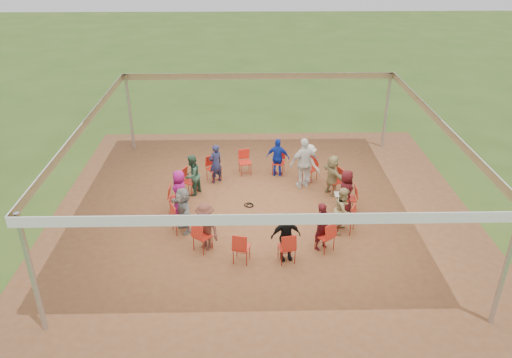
{
  "coord_description": "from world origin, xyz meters",
  "views": [
    {
      "loc": [
        -0.49,
        -13.45,
        8.03
      ],
      "look_at": [
        -0.2,
        0.3,
        0.98
      ],
      "focal_mm": 35.0,
      "sensor_mm": 36.0,
      "label": 1
    }
  ],
  "objects_px": {
    "standing_person": "(304,163)",
    "person_seated_10": "(322,226)",
    "person_seated_3": "(278,158)",
    "chair_13": "(347,218)",
    "chair_8": "(180,218)",
    "person_seated_5": "(192,175)",
    "chair_1": "(335,181)",
    "person_seated_7": "(183,210)",
    "chair_12": "(325,236)",
    "person_seated_4": "(216,164)",
    "person_seated_2": "(308,163)",
    "chair_10": "(241,247)",
    "person_seated_6": "(180,191)",
    "person_seated_1": "(333,175)",
    "chair_9": "(203,236)",
    "chair_7": "(176,199)",
    "person_seated_9": "(286,237)",
    "person_seated_8": "(205,227)",
    "chair_0": "(349,198)",
    "cable_coil": "(249,205)",
    "chair_4": "(245,163)",
    "person_seated_0": "(346,191)",
    "chair_6": "(189,181)",
    "chair_11": "(287,247)",
    "chair_2": "(310,169)",
    "laptop": "(341,192)",
    "chair_3": "(278,163)",
    "chair_5": "(214,169)",
    "person_seated_11": "(343,210)"
  },
  "relations": [
    {
      "from": "chair_0",
      "to": "chair_1",
      "type": "height_order",
      "value": "same"
    },
    {
      "from": "chair_0",
      "to": "chair_3",
      "type": "distance_m",
      "value": 3.34
    },
    {
      "from": "chair_12",
      "to": "chair_1",
      "type": "bearing_deg",
      "value": 38.57
    },
    {
      "from": "chair_1",
      "to": "person_seated_7",
      "type": "relative_size",
      "value": 0.65
    },
    {
      "from": "laptop",
      "to": "person_seated_5",
      "type": "bearing_deg",
      "value": 76.73
    },
    {
      "from": "person_seated_7",
      "to": "chair_1",
      "type": "bearing_deg",
      "value": 90.0
    },
    {
      "from": "chair_4",
      "to": "chair_8",
      "type": "height_order",
      "value": "same"
    },
    {
      "from": "chair_2",
      "to": "chair_8",
      "type": "xyz_separation_m",
      "value": [
        -4.14,
        -3.17,
        0.0
      ]
    },
    {
      "from": "chair_4",
      "to": "chair_7",
      "type": "xyz_separation_m",
      "value": [
        -2.13,
        -2.57,
        0.0
      ]
    },
    {
      "from": "person_seated_0",
      "to": "person_seated_9",
      "type": "height_order",
      "value": "same"
    },
    {
      "from": "person_seated_6",
      "to": "person_seated_4",
      "type": "bearing_deg",
      "value": 154.29
    },
    {
      "from": "chair_8",
      "to": "chair_0",
      "type": "bearing_deg",
      "value": 77.14
    },
    {
      "from": "person_seated_5",
      "to": "standing_person",
      "type": "relative_size",
      "value": 0.79
    },
    {
      "from": "chair_7",
      "to": "person_seated_8",
      "type": "distance_m",
      "value": 2.29
    },
    {
      "from": "person_seated_3",
      "to": "chair_10",
      "type": "bearing_deg",
      "value": 90.0
    },
    {
      "from": "person_seated_8",
      "to": "cable_coil",
      "type": "bearing_deg",
      "value": 101.91
    },
    {
      "from": "person_seated_3",
      "to": "person_seated_11",
      "type": "distance_m",
      "value": 4.0
    },
    {
      "from": "chair_1",
      "to": "person_seated_9",
      "type": "distance_m",
      "value": 4.1
    },
    {
      "from": "person_seated_3",
      "to": "chair_13",
      "type": "bearing_deg",
      "value": 129.62
    },
    {
      "from": "chair_10",
      "to": "person_seated_1",
      "type": "distance_m",
      "value": 4.72
    },
    {
      "from": "chair_8",
      "to": "person_seated_5",
      "type": "distance_m",
      "value": 2.29
    },
    {
      "from": "chair_4",
      "to": "person_seated_9",
      "type": "bearing_deg",
      "value": 90.0
    },
    {
      "from": "chair_0",
      "to": "person_seated_3",
      "type": "relative_size",
      "value": 0.65
    },
    {
      "from": "chair_3",
      "to": "person_seated_2",
      "type": "distance_m",
      "value": 1.2
    },
    {
      "from": "chair_8",
      "to": "laptop",
      "type": "distance_m",
      "value": 4.95
    },
    {
      "from": "chair_13",
      "to": "person_seated_9",
      "type": "distance_m",
      "value": 2.29
    },
    {
      "from": "chair_11",
      "to": "person_seated_1",
      "type": "xyz_separation_m",
      "value": [
        1.78,
        3.68,
        0.25
      ]
    },
    {
      "from": "chair_5",
      "to": "chair_8",
      "type": "xyz_separation_m",
      "value": [
        -0.8,
        -3.24,
        0.0
      ]
    },
    {
      "from": "chair_7",
      "to": "person_seated_9",
      "type": "xyz_separation_m",
      "value": [
        3.2,
        -2.55,
        0.25
      ]
    },
    {
      "from": "person_seated_9",
      "to": "person_seated_5",
      "type": "bearing_deg",
      "value": 115.71
    },
    {
      "from": "chair_6",
      "to": "person_seated_9",
      "type": "xyz_separation_m",
      "value": [
        2.91,
        -3.71,
        0.25
      ]
    },
    {
      "from": "person_seated_1",
      "to": "person_seated_6",
      "type": "xyz_separation_m",
      "value": [
        -4.88,
        -1.02,
        0.0
      ]
    },
    {
      "from": "chair_4",
      "to": "laptop",
      "type": "bearing_deg",
      "value": 126.07
    },
    {
      "from": "chair_8",
      "to": "person_seated_5",
      "type": "xyz_separation_m",
      "value": [
        0.15,
        2.27,
        0.25
      ]
    },
    {
      "from": "person_seated_2",
      "to": "chair_10",
      "type": "bearing_deg",
      "value": 103.16
    },
    {
      "from": "chair_9",
      "to": "standing_person",
      "type": "bearing_deg",
      "value": 88.93
    },
    {
      "from": "chair_3",
      "to": "person_seated_8",
      "type": "bearing_deg",
      "value": 77.44
    },
    {
      "from": "person_seated_0",
      "to": "chair_9",
      "type": "bearing_deg",
      "value": 116.35
    },
    {
      "from": "chair_12",
      "to": "person_seated_4",
      "type": "distance_m",
      "value": 5.24
    },
    {
      "from": "chair_13",
      "to": "chair_0",
      "type": "bearing_deg",
      "value": 12.86
    },
    {
      "from": "chair_8",
      "to": "person_seated_8",
      "type": "xyz_separation_m",
      "value": [
        0.8,
        -0.85,
        0.25
      ]
    },
    {
      "from": "chair_12",
      "to": "person_seated_4",
      "type": "xyz_separation_m",
      "value": [
        -3.18,
        4.15,
        0.25
      ]
    },
    {
      "from": "person_seated_1",
      "to": "person_seated_8",
      "type": "xyz_separation_m",
      "value": [
        -3.96,
        -3.03,
        0.0
      ]
    },
    {
      "from": "person_seated_7",
      "to": "person_seated_9",
      "type": "relative_size",
      "value": 1.0
    },
    {
      "from": "standing_person",
      "to": "person_seated_10",
      "type": "bearing_deg",
      "value": 72.74
    },
    {
      "from": "person_seated_3",
      "to": "cable_coil",
      "type": "distance_m",
      "value": 2.48
    },
    {
      "from": "chair_1",
      "to": "chair_12",
      "type": "bearing_deg",
      "value": 141.43
    },
    {
      "from": "person_seated_1",
      "to": "cable_coil",
      "type": "bearing_deg",
      "value": 80.28
    },
    {
      "from": "chair_2",
      "to": "person_seated_2",
      "type": "relative_size",
      "value": 0.65
    },
    {
      "from": "chair_6",
      "to": "chair_8",
      "type": "height_order",
      "value": "same"
    }
  ]
}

